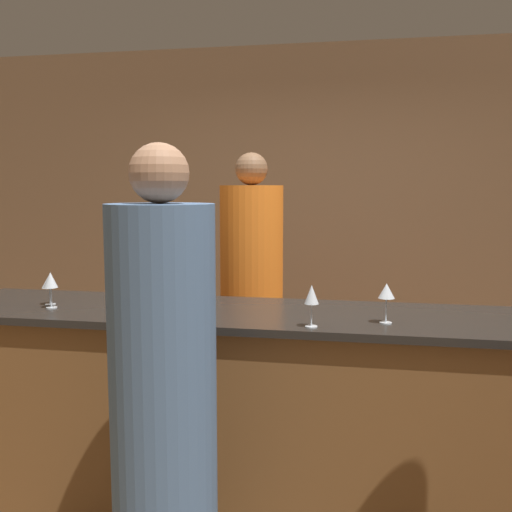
{
  "coord_description": "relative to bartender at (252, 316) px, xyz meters",
  "views": [
    {
      "loc": [
        0.39,
        -2.59,
        1.65
      ],
      "look_at": [
        -0.11,
        0.1,
        1.33
      ],
      "focal_mm": 40.0,
      "sensor_mm": 36.0,
      "label": 1
    }
  ],
  "objects": [
    {
      "name": "bar_counter",
      "position": [
        0.27,
        -0.83,
        -0.32
      ],
      "size": [
        3.28,
        0.68,
        1.08
      ],
      "color": "brown",
      "rests_on": "ground_plane"
    },
    {
      "name": "back_wall",
      "position": [
        0.27,
        1.29,
        0.54
      ],
      "size": [
        8.0,
        0.06,
        2.8
      ],
      "color": "brown",
      "rests_on": "ground_plane"
    },
    {
      "name": "wine_glass_1",
      "position": [
        0.47,
        -1.09,
        0.35
      ],
      "size": [
        0.06,
        0.06,
        0.18
      ],
      "color": "silver",
      "rests_on": "bar_counter"
    },
    {
      "name": "wine_bottle_0",
      "position": [
        -0.44,
        -0.63,
        0.33
      ],
      "size": [
        0.07,
        0.07,
        0.3
      ],
      "color": "black",
      "rests_on": "bar_counter"
    },
    {
      "name": "wine_glass_4",
      "position": [
        -0.85,
        -0.87,
        0.33
      ],
      "size": [
        0.08,
        0.08,
        0.15
      ],
      "color": "silver",
      "rests_on": "bar_counter"
    },
    {
      "name": "wine_glass_0",
      "position": [
        -0.8,
        -0.94,
        0.35
      ],
      "size": [
        0.07,
        0.07,
        0.18
      ],
      "color": "silver",
      "rests_on": "bar_counter"
    },
    {
      "name": "guest_1",
      "position": [
        -0.01,
        -1.57,
        -0.03
      ],
      "size": [
        0.38,
        0.38,
        1.81
      ],
      "color": "#4C6B93",
      "rests_on": "ground_plane"
    },
    {
      "name": "wine_glass_3",
      "position": [
        0.77,
        -0.96,
        0.35
      ],
      "size": [
        0.07,
        0.07,
        0.17
      ],
      "color": "silver",
      "rests_on": "bar_counter"
    },
    {
      "name": "bartender",
      "position": [
        0.0,
        0.0,
        0.0
      ],
      "size": [
        0.39,
        0.39,
        1.87
      ],
      "rotation": [
        0.0,
        0.0,
        3.14
      ],
      "color": "orange",
      "rests_on": "ground_plane"
    }
  ]
}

